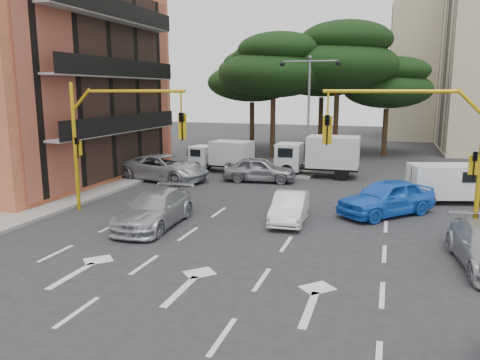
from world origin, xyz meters
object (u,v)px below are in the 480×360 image
(box_truck_b, at_px, (318,156))
(street_lamp_center, at_px, (309,93))
(van_white, at_px, (450,183))
(car_silver_cross_a, at_px, (164,168))
(car_blue_compact, at_px, (386,198))
(car_silver_wagon, at_px, (155,209))
(box_truck_a, at_px, (221,156))
(signal_mast_left, at_px, (107,129))
(signal_mast_right, at_px, (429,139))
(car_silver_cross_b, at_px, (259,169))
(car_white_hatch, at_px, (290,207))

(box_truck_b, bearing_deg, street_lamp_center, 27.34)
(box_truck_b, bearing_deg, van_white, -125.84)
(car_silver_cross_a, distance_m, van_white, 16.52)
(car_blue_compact, height_order, car_silver_wagon, car_blue_compact)
(car_silver_cross_a, relative_size, box_truck_a, 1.32)
(signal_mast_left, distance_m, box_truck_a, 12.38)
(signal_mast_right, height_order, box_truck_b, signal_mast_right)
(car_blue_compact, bearing_deg, car_silver_cross_b, -174.36)
(car_silver_cross_b, distance_m, van_white, 10.95)
(car_blue_compact, relative_size, box_truck_b, 0.88)
(box_truck_a, bearing_deg, van_white, -102.68)
(car_silver_cross_a, relative_size, box_truck_b, 1.07)
(signal_mast_right, height_order, street_lamp_center, street_lamp_center)
(car_blue_compact, relative_size, box_truck_a, 1.09)
(car_silver_cross_b, xyz_separation_m, van_white, (10.69, -2.34, 0.22))
(car_white_hatch, bearing_deg, box_truck_a, 119.05)
(signal_mast_left, distance_m, box_truck_b, 14.68)
(car_silver_wagon, xyz_separation_m, van_white, (12.31, 8.35, 0.26))
(signal_mast_left, relative_size, car_silver_wagon, 1.20)
(signal_mast_left, distance_m, van_white, 17.08)
(car_white_hatch, relative_size, van_white, 0.97)
(van_white, distance_m, box_truck_a, 15.05)
(van_white, relative_size, box_truck_a, 0.89)
(signal_mast_left, xyz_separation_m, car_blue_compact, (12.26, 3.44, -3.06))
(car_white_hatch, height_order, box_truck_b, box_truck_b)
(signal_mast_right, xyz_separation_m, box_truck_a, (-12.50, 12.01, -2.79))
(van_white, height_order, box_truck_b, box_truck_b)
(car_silver_wagon, relative_size, box_truck_a, 1.13)
(car_silver_cross_a, bearing_deg, car_blue_compact, -98.57)
(box_truck_b, bearing_deg, signal_mast_right, -155.78)
(street_lamp_center, bearing_deg, box_truck_b, -61.39)
(car_blue_compact, distance_m, car_silver_cross_b, 9.67)
(street_lamp_center, xyz_separation_m, van_white, (8.50, -7.00, -4.44))
(car_white_hatch, relative_size, box_truck_b, 0.70)
(car_white_hatch, bearing_deg, car_silver_cross_a, 140.24)
(signal_mast_right, relative_size, signal_mast_left, 1.00)
(signal_mast_left, height_order, car_blue_compact, signal_mast_left)
(car_silver_cross_b, bearing_deg, street_lamp_center, -31.41)
(signal_mast_left, relative_size, car_white_hatch, 1.56)
(car_silver_cross_b, bearing_deg, signal_mast_left, 147.54)
(car_silver_wagon, bearing_deg, box_truck_b, 67.74)
(box_truck_b, bearing_deg, car_silver_cross_a, 114.43)
(signal_mast_right, bearing_deg, car_blue_compact, 111.35)
(signal_mast_left, bearing_deg, car_silver_cross_b, 63.74)
(signal_mast_right, bearing_deg, van_white, 76.40)
(signal_mast_right, distance_m, car_silver_wagon, 11.16)
(car_blue_compact, height_order, car_silver_cross_a, car_blue_compact)
(van_white, bearing_deg, street_lamp_center, -145.79)
(car_silver_cross_a, bearing_deg, signal_mast_right, -108.36)
(signal_mast_left, distance_m, street_lamp_center, 15.65)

